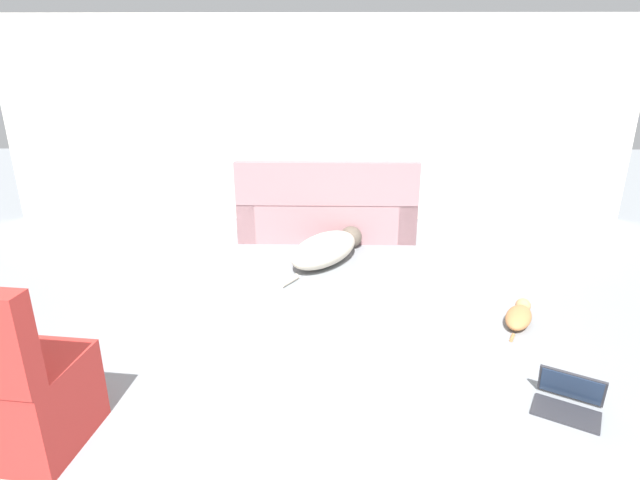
{
  "coord_description": "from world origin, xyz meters",
  "views": [
    {
      "loc": [
        0.08,
        -1.62,
        1.89
      ],
      "look_at": [
        0.04,
        1.96,
        0.62
      ],
      "focal_mm": 28.0,
      "sensor_mm": 36.0,
      "label": 1
    }
  ],
  "objects_px": {
    "cat": "(519,316)",
    "laptop_open": "(569,397)",
    "couch": "(327,210)",
    "side_chair": "(16,392)",
    "dog": "(327,248)"
  },
  "relations": [
    {
      "from": "cat",
      "to": "laptop_open",
      "type": "height_order",
      "value": "laptop_open"
    },
    {
      "from": "side_chair",
      "to": "cat",
      "type": "bearing_deg",
      "value": -149.38
    },
    {
      "from": "cat",
      "to": "laptop_open",
      "type": "bearing_deg",
      "value": -156.0
    },
    {
      "from": "couch",
      "to": "laptop_open",
      "type": "relative_size",
      "value": 4.45
    },
    {
      "from": "cat",
      "to": "dog",
      "type": "bearing_deg",
      "value": 78.44
    },
    {
      "from": "laptop_open",
      "to": "side_chair",
      "type": "bearing_deg",
      "value": -143.31
    },
    {
      "from": "side_chair",
      "to": "laptop_open",
      "type": "bearing_deg",
      "value": -166.64
    },
    {
      "from": "laptop_open",
      "to": "side_chair",
      "type": "relative_size",
      "value": 0.45
    },
    {
      "from": "couch",
      "to": "dog",
      "type": "height_order",
      "value": "couch"
    },
    {
      "from": "dog",
      "to": "cat",
      "type": "distance_m",
      "value": 1.93
    },
    {
      "from": "couch",
      "to": "laptop_open",
      "type": "distance_m",
      "value": 3.41
    },
    {
      "from": "couch",
      "to": "dog",
      "type": "xyz_separation_m",
      "value": [
        -0.0,
        -0.86,
        -0.15
      ]
    },
    {
      "from": "dog",
      "to": "side_chair",
      "type": "bearing_deg",
      "value": -178.67
    },
    {
      "from": "couch",
      "to": "cat",
      "type": "distance_m",
      "value": 2.58
    },
    {
      "from": "laptop_open",
      "to": "side_chair",
      "type": "xyz_separation_m",
      "value": [
        -2.96,
        -0.34,
        0.26
      ]
    }
  ]
}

